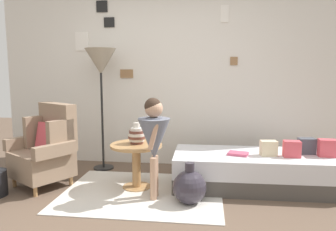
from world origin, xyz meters
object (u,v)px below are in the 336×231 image
(person_child, at_px, (154,135))
(demijohn_near, at_px, (190,187))
(vase_striped, at_px, (137,135))
(floor_lamp, at_px, (101,65))
(daybed, at_px, (256,170))
(book_on_daybed, at_px, (238,154))
(armchair, at_px, (47,149))
(side_table, at_px, (136,156))

(person_child, height_order, demijohn_near, person_child)
(vase_striped, xyz_separation_m, floor_lamp, (-0.63, 0.65, 0.81))
(daybed, xyz_separation_m, book_on_daybed, (-0.22, -0.08, 0.22))
(armchair, height_order, demijohn_near, armchair)
(armchair, xyz_separation_m, side_table, (1.08, 0.02, -0.06))
(daybed, relative_size, side_table, 3.21)
(armchair, bearing_deg, floor_lamp, 57.41)
(person_child, relative_size, book_on_daybed, 4.92)
(vase_striped, height_order, person_child, person_child)
(daybed, distance_m, person_child, 1.32)
(person_child, distance_m, demijohn_near, 0.64)
(floor_lamp, distance_m, demijohn_near, 2.07)
(armchair, distance_m, floor_lamp, 1.30)
(daybed, xyz_separation_m, side_table, (-1.38, -0.20, 0.18))
(vase_striped, height_order, demijohn_near, vase_striped)
(book_on_daybed, bearing_deg, floor_lamp, 162.60)
(demijohn_near, bearing_deg, side_table, 149.87)
(demijohn_near, bearing_deg, floor_lamp, 140.15)
(daybed, height_order, demijohn_near, demijohn_near)
(vase_striped, relative_size, demijohn_near, 0.56)
(vase_striped, relative_size, book_on_daybed, 1.10)
(floor_lamp, height_order, person_child, floor_lamp)
(book_on_daybed, xyz_separation_m, demijohn_near, (-0.53, -0.50, -0.24))
(person_child, bearing_deg, floor_lamp, 132.26)
(armchair, height_order, side_table, armchair)
(side_table, distance_m, vase_striped, 0.24)
(armchair, bearing_deg, side_table, 1.03)
(side_table, bearing_deg, armchair, -178.97)
(side_table, distance_m, person_child, 0.49)
(side_table, relative_size, book_on_daybed, 2.71)
(armchair, relative_size, side_table, 1.63)
(daybed, xyz_separation_m, demijohn_near, (-0.74, -0.57, -0.02))
(armchair, xyz_separation_m, floor_lamp, (0.45, 0.71, 0.99))
(daybed, height_order, book_on_daybed, book_on_daybed)
(person_child, bearing_deg, vase_striped, 128.61)
(armchair, xyz_separation_m, person_child, (1.34, -0.27, 0.25))
(vase_striped, bearing_deg, daybed, 6.99)
(armchair, height_order, person_child, person_child)
(daybed, xyz_separation_m, floor_lamp, (-2.01, 0.49, 1.23))
(person_child, distance_m, book_on_daybed, 1.03)
(daybed, distance_m, floor_lamp, 2.41)
(person_child, height_order, book_on_daybed, person_child)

